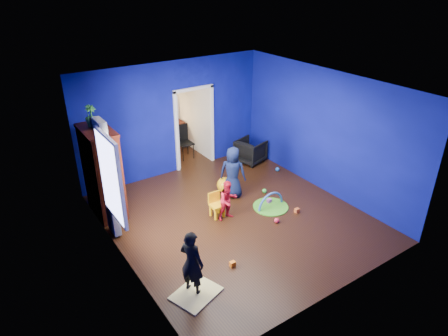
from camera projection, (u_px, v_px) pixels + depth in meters
floor at (235, 217)px, 8.67m from camera, size 5.00×5.50×0.01m
ceiling at (237, 86)px, 7.37m from camera, size 5.00×5.50×0.01m
wall_back at (173, 119)px, 10.06m from camera, size 5.00×0.02×2.90m
wall_front at (343, 221)px, 5.98m from camera, size 5.00×0.02×2.90m
wall_left at (117, 192)px, 6.77m from camera, size 0.02×5.50×2.90m
wall_right at (324, 132)px, 9.27m from camera, size 0.02×5.50×2.90m
alcove at (178, 113)px, 11.10m from camera, size 1.00×1.75×2.50m
armchair at (251, 151)px, 11.04m from camera, size 0.88×0.87×0.65m
child_black at (192, 263)px, 6.43m from camera, size 0.44×0.51×1.19m
child_navy at (233, 172)px, 9.22m from camera, size 0.71×0.71×1.24m
toddler_red at (228, 200)px, 8.45m from camera, size 0.45×0.35×0.90m
vase at (100, 129)px, 7.74m from camera, size 0.21×0.21×0.20m
potted_plant at (91, 116)px, 8.07m from camera, size 0.32×0.32×0.44m
tv_armoire at (102, 172)px, 8.44m from camera, size 0.58×1.14×1.96m
crt_tv at (104, 170)px, 8.44m from camera, size 0.46×0.70×0.54m
yellow_blanket at (196, 294)px, 6.61m from camera, size 0.90×0.81×0.03m
hopper_ball at (225, 185)px, 9.58m from camera, size 0.38×0.38×0.38m
kid_chair at (217, 206)px, 8.61m from camera, size 0.29×0.29×0.50m
play_mat at (271, 207)px, 9.04m from camera, size 0.80×0.80×0.02m
toy_arch at (271, 206)px, 9.04m from camera, size 0.72×0.07×0.72m
window_left at (110, 178)px, 6.99m from camera, size 0.03×0.95×1.55m
curtain at (108, 179)px, 7.59m from camera, size 0.14×0.42×2.40m
doorway at (194, 129)px, 10.54m from camera, size 1.16×0.10×2.10m
study_desk at (170, 135)px, 11.96m from camera, size 0.88×0.44×0.75m
desk_monitor at (167, 116)px, 11.79m from camera, size 0.40×0.05×0.32m
desk_lamp at (159, 119)px, 11.62m from camera, size 0.14×0.14×0.14m
folding_chair at (185, 143)px, 11.21m from camera, size 0.40×0.40×0.92m
book_shelf at (164, 80)px, 11.31m from camera, size 0.88×0.24×0.04m
toy_0 at (297, 210)px, 8.83m from camera, size 0.10×0.08×0.10m
toy_1 at (277, 169)px, 10.64m from camera, size 0.11×0.11×0.11m
toy_2 at (233, 264)px, 7.22m from camera, size 0.10×0.08×0.10m
toy_3 at (264, 191)px, 9.60m from camera, size 0.11×0.11×0.11m
toy_4 at (269, 201)px, 9.19m from camera, size 0.10×0.08×0.10m
toy_5 at (277, 220)px, 8.47m from camera, size 0.11×0.11×0.11m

